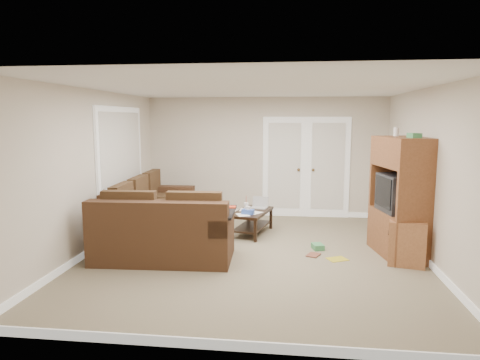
# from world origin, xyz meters

# --- Properties ---
(floor) EXTENTS (5.50, 5.50, 0.00)m
(floor) POSITION_xyz_m (0.00, 0.00, 0.00)
(floor) COLOR gray
(floor) RESTS_ON ground
(ceiling) EXTENTS (5.00, 5.50, 0.02)m
(ceiling) POSITION_xyz_m (0.00, 0.00, 2.50)
(ceiling) COLOR white
(ceiling) RESTS_ON wall_back
(wall_left) EXTENTS (0.02, 5.50, 2.50)m
(wall_left) POSITION_xyz_m (-2.50, 0.00, 1.25)
(wall_left) COLOR beige
(wall_left) RESTS_ON floor
(wall_right) EXTENTS (0.02, 5.50, 2.50)m
(wall_right) POSITION_xyz_m (2.50, 0.00, 1.25)
(wall_right) COLOR beige
(wall_right) RESTS_ON floor
(wall_back) EXTENTS (5.00, 0.02, 2.50)m
(wall_back) POSITION_xyz_m (0.00, 2.75, 1.25)
(wall_back) COLOR beige
(wall_back) RESTS_ON floor
(wall_front) EXTENTS (5.00, 0.02, 2.50)m
(wall_front) POSITION_xyz_m (0.00, -2.75, 1.25)
(wall_front) COLOR beige
(wall_front) RESTS_ON floor
(baseboards) EXTENTS (5.00, 5.50, 0.10)m
(baseboards) POSITION_xyz_m (0.00, 0.00, 0.05)
(baseboards) COLOR white
(baseboards) RESTS_ON floor
(french_doors) EXTENTS (1.80, 0.05, 2.13)m
(french_doors) POSITION_xyz_m (0.85, 2.71, 1.04)
(french_doors) COLOR white
(french_doors) RESTS_ON floor
(window_left) EXTENTS (0.05, 1.92, 1.42)m
(window_left) POSITION_xyz_m (-2.46, 1.00, 1.55)
(window_left) COLOR white
(window_left) RESTS_ON wall_left
(sectional_sofa) EXTENTS (2.15, 3.07, 0.94)m
(sectional_sofa) POSITION_xyz_m (-1.61, 0.34, 0.37)
(sectional_sofa) COLOR #462C1B
(sectional_sofa) RESTS_ON floor
(coffee_table) EXTENTS (0.73, 1.12, 0.70)m
(coffee_table) POSITION_xyz_m (-0.13, 1.20, 0.23)
(coffee_table) COLOR black
(coffee_table) RESTS_ON floor
(tv_armoire) EXTENTS (0.80, 1.21, 1.92)m
(tv_armoire) POSITION_xyz_m (2.20, 0.26, 0.90)
(tv_armoire) COLOR brown
(tv_armoire) RESTS_ON floor
(side_cabinet) EXTENTS (0.59, 0.59, 1.04)m
(side_cabinet) POSITION_xyz_m (2.20, -0.13, 0.37)
(side_cabinet) COLOR #9D6239
(side_cabinet) RESTS_ON floor
(space_heater) EXTENTS (0.11, 0.10, 0.27)m
(space_heater) POSITION_xyz_m (2.20, 2.30, 0.13)
(space_heater) COLOR white
(space_heater) RESTS_ON floor
(floor_magazine) EXTENTS (0.35, 0.33, 0.01)m
(floor_magazine) POSITION_xyz_m (1.24, -0.07, 0.00)
(floor_magazine) COLOR gold
(floor_magazine) RESTS_ON floor
(floor_greenbox) EXTENTS (0.21, 0.25, 0.09)m
(floor_greenbox) POSITION_xyz_m (0.98, 0.40, 0.04)
(floor_greenbox) COLOR #408E54
(floor_greenbox) RESTS_ON floor
(floor_book) EXTENTS (0.25, 0.28, 0.02)m
(floor_book) POSITION_xyz_m (0.82, 0.10, 0.01)
(floor_book) COLOR brown
(floor_book) RESTS_ON floor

